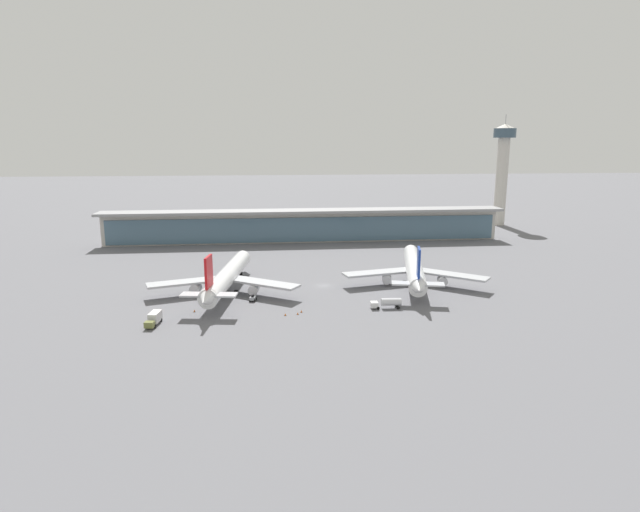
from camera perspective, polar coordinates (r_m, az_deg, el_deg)
name	(u,v)px	position (r m, az deg, el deg)	size (l,w,h in m)	color
ground_plane	(324,286)	(171.64, 0.40, -3.23)	(1200.00, 1200.00, 0.00)	slate
airliner_left_stand	(227,277)	(165.01, -10.05, -2.22)	(46.51, 61.00, 16.27)	white
airliner_centre_stand	(414,268)	(175.83, 10.16, -1.33)	(45.74, 60.44, 16.27)	white
service_truck_near_nose_grey	(253,298)	(156.30, -7.29, -4.55)	(2.34, 3.18, 2.05)	gray
service_truck_under_wing_white	(387,303)	(149.30, 7.31, -5.03)	(8.70, 2.85, 2.95)	silver
service_truck_mid_apron_olive	(154,318)	(141.74, -17.56, -6.46)	(3.32, 7.55, 3.10)	olive
terminal_building	(305,225)	(246.74, -1.65, 3.38)	(186.54, 12.80, 15.20)	beige
control_tower	(502,165)	(312.47, 19.17, 9.25)	(12.00, 12.00, 60.67)	beige
safety_cone_alpha	(298,313)	(143.43, -2.43, -6.24)	(0.62, 0.62, 0.70)	orange
safety_cone_bravo	(194,311)	(149.55, -13.46, -5.80)	(0.62, 0.62, 0.70)	orange
safety_cone_charlie	(301,311)	(145.12, -2.03, -6.02)	(0.62, 0.62, 0.70)	orange
safety_cone_delta	(285,315)	(142.74, -3.79, -6.35)	(0.62, 0.62, 0.70)	orange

